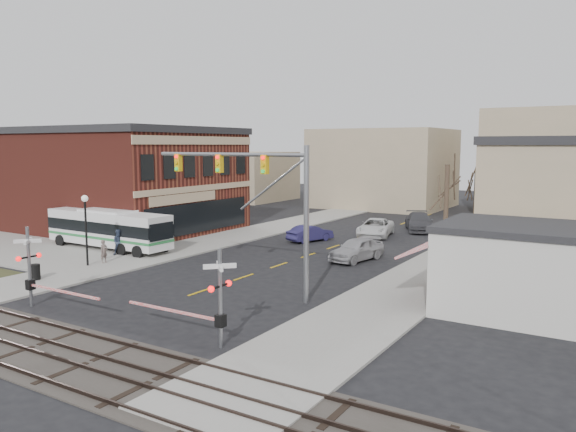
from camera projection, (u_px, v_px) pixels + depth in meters
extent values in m
plane|color=black|center=(175.00, 300.00, 29.09)|extent=(160.00, 160.00, 0.00)
cube|color=gray|center=(250.00, 233.00, 50.92)|extent=(5.00, 60.00, 0.12)
cube|color=gray|center=(462.00, 254.00, 41.03)|extent=(5.00, 60.00, 0.12)
cube|color=gray|center=(13.00, 245.00, 44.76)|extent=(20.00, 10.00, 0.11)
cube|color=#332D28|center=(36.00, 346.00, 22.33)|extent=(160.00, 5.00, 0.06)
cube|color=#2D231E|center=(46.00, 341.00, 22.73)|extent=(160.00, 0.08, 0.14)
cube|color=#2D231E|center=(76.00, 331.00, 23.94)|extent=(160.00, 0.08, 0.14)
cube|color=#2D231E|center=(25.00, 348.00, 21.92)|extent=(160.00, 0.08, 0.14)
cube|color=maroon|center=(84.00, 180.00, 56.10)|extent=(30.00, 15.00, 9.00)
cube|color=#262628|center=(82.00, 132.00, 55.49)|extent=(30.40, 15.40, 0.60)
cube|color=tan|center=(199.00, 188.00, 48.29)|extent=(0.10, 15.00, 0.50)
cube|color=tan|center=(198.00, 140.00, 47.77)|extent=(0.10, 15.00, 0.70)
cube|color=black|center=(200.00, 217.00, 48.60)|extent=(0.08, 13.00, 2.60)
cube|color=beige|center=(530.00, 273.00, 26.43)|extent=(8.00, 6.00, 4.00)
cube|color=#262628|center=(533.00, 228.00, 26.16)|extent=(8.20, 6.20, 0.30)
cube|color=red|center=(431.00, 243.00, 28.80)|extent=(1.68, 6.00, 0.87)
cylinder|color=#382B21|center=(446.00, 221.00, 33.32)|extent=(0.28, 0.28, 6.75)
cylinder|color=#382B21|center=(475.00, 215.00, 38.26)|extent=(0.28, 0.28, 6.30)
cylinder|color=#382B21|center=(502.00, 199.00, 44.86)|extent=(0.28, 0.28, 7.20)
cube|color=silver|center=(108.00, 228.00, 42.98)|extent=(11.45, 2.73, 2.49)
cube|color=black|center=(108.00, 226.00, 42.96)|extent=(11.49, 2.77, 0.85)
cube|color=#27773C|center=(108.00, 236.00, 43.05)|extent=(11.49, 2.77, 0.19)
cylinder|color=black|center=(109.00, 244.00, 43.13)|extent=(1.01, 2.49, 0.95)
cylinder|color=gray|center=(306.00, 225.00, 28.22)|extent=(0.28, 0.28, 8.00)
cylinder|color=gray|center=(228.00, 154.00, 30.31)|extent=(9.74, 0.20, 0.20)
cube|color=gold|center=(265.00, 164.00, 29.14)|extent=(0.35, 0.30, 1.00)
cube|color=gold|center=(219.00, 163.00, 30.70)|extent=(0.35, 0.30, 1.00)
cube|color=gold|center=(178.00, 163.00, 32.26)|extent=(0.35, 0.30, 1.00)
cylinder|color=gray|center=(29.00, 267.00, 27.80)|extent=(0.16, 0.16, 4.00)
cube|color=silver|center=(28.00, 241.00, 27.64)|extent=(1.00, 1.00, 0.18)
cube|color=silver|center=(28.00, 241.00, 27.64)|extent=(1.00, 1.00, 0.18)
sphere|color=#FF0C0C|center=(18.00, 259.00, 27.27)|extent=(0.26, 0.26, 0.26)
sphere|color=#FF0C0C|center=(39.00, 255.00, 28.20)|extent=(0.26, 0.26, 0.26)
cube|color=black|center=(30.00, 285.00, 27.91)|extent=(0.35, 0.35, 0.50)
cube|color=#FF0C0C|center=(64.00, 292.00, 26.56)|extent=(5.00, 0.10, 0.10)
cylinder|color=gray|center=(220.00, 299.00, 22.07)|extent=(0.16, 0.16, 4.00)
cube|color=silver|center=(220.00, 266.00, 21.91)|extent=(1.00, 1.00, 0.18)
cube|color=silver|center=(220.00, 266.00, 21.91)|extent=(1.00, 1.00, 0.18)
sphere|color=#FF0C0C|center=(211.00, 289.00, 21.54)|extent=(0.26, 0.26, 0.26)
sphere|color=#FF0C0C|center=(229.00, 283.00, 22.47)|extent=(0.26, 0.26, 0.26)
cube|color=black|center=(221.00, 321.00, 22.18)|extent=(0.35, 0.35, 0.50)
cube|color=#FF0C0C|center=(172.00, 311.00, 23.54)|extent=(5.00, 0.10, 0.10)
cylinder|color=black|center=(86.00, 233.00, 36.72)|extent=(0.14, 0.14, 4.28)
sphere|color=silver|center=(85.00, 198.00, 36.43)|extent=(0.44, 0.44, 0.44)
cylinder|color=black|center=(35.00, 272.00, 33.03)|extent=(0.60, 0.60, 0.91)
imported|color=#9D9CA0|center=(357.00, 249.00, 39.03)|extent=(2.74, 5.01, 1.62)
imported|color=#201C47|center=(310.00, 233.00, 46.90)|extent=(2.72, 4.37, 1.36)
imported|color=silver|center=(376.00, 228.00, 49.36)|extent=(3.75, 6.06, 1.56)
imported|color=#3A3A3F|center=(419.00, 222.00, 52.58)|extent=(4.55, 6.23, 1.68)
imported|color=#655651|center=(104.00, 251.00, 37.69)|extent=(0.39, 0.58, 1.56)
imported|color=#374461|center=(119.00, 242.00, 40.48)|extent=(1.12, 1.13, 1.84)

